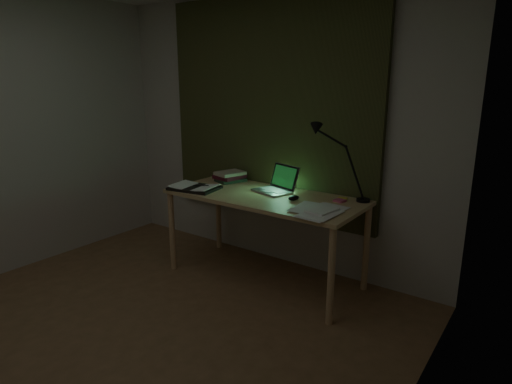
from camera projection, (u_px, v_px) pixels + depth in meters
floor at (94, 356)px, 2.73m from camera, size 3.50×4.00×0.00m
wall_back at (270, 131)px, 3.99m from camera, size 3.50×0.00×2.50m
wall_right at (371, 222)px, 1.43m from camera, size 0.00×4.00×2.50m
curtain at (268, 110)px, 3.90m from camera, size 2.20×0.06×2.00m
desk at (264, 238)px, 3.71m from camera, size 1.68×0.74×0.77m
laptop at (272, 179)px, 3.68m from camera, size 0.41×0.44×0.23m
open_textbook at (195, 187)px, 3.80m from camera, size 0.45×0.36×0.04m
book_stack at (230, 176)px, 4.09m from camera, size 0.26×0.30×0.10m
loose_papers at (317, 209)px, 3.19m from camera, size 0.40×0.42×0.02m
mouse at (294, 198)px, 3.45m from camera, size 0.09×0.12×0.04m
sticky_yellow at (342, 199)px, 3.46m from camera, size 0.08×0.08×0.02m
sticky_pink at (340, 201)px, 3.41m from camera, size 0.09×0.09×0.02m
desk_lamp at (365, 165)px, 3.34m from camera, size 0.44×0.36×0.59m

